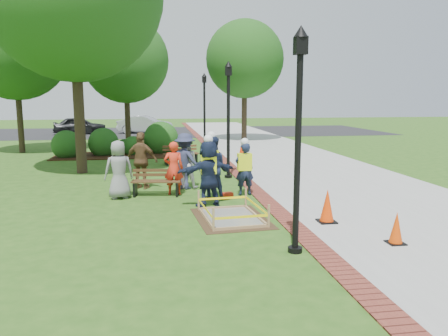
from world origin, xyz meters
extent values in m
plane|color=#285116|center=(0.00, 0.00, 0.00)|extent=(100.00, 100.00, 0.00)
cube|color=#9E9E99|center=(5.00, 10.00, 0.01)|extent=(6.00, 60.00, 0.02)
cube|color=maroon|center=(1.75, 10.00, 0.01)|extent=(0.50, 60.00, 0.03)
cube|color=#381E0F|center=(-3.00, 12.00, 0.02)|extent=(7.00, 3.00, 0.05)
cube|color=black|center=(0.00, 27.00, 0.00)|extent=(36.00, 12.00, 0.01)
cube|color=#47331E|center=(0.42, -0.48, 0.00)|extent=(1.88, 2.43, 0.01)
cube|color=gray|center=(0.42, -0.48, 0.02)|extent=(1.34, 1.89, 0.04)
cube|color=tan|center=(0.42, -0.48, 0.04)|extent=(1.47, 2.02, 0.08)
cube|color=tan|center=(0.42, -0.48, 0.28)|extent=(1.50, 2.05, 0.55)
cube|color=yellow|center=(0.42, -0.48, 0.30)|extent=(1.45, 2.00, 0.06)
cube|color=brown|center=(-1.41, 2.36, 0.45)|extent=(1.52, 0.62, 0.04)
cube|color=brown|center=(-1.38, 2.60, 0.68)|extent=(1.47, 0.23, 0.24)
cube|color=black|center=(-1.41, 2.36, 0.22)|extent=(1.39, 0.66, 0.43)
cube|color=brown|center=(-0.30, 8.59, 0.48)|extent=(1.61, 0.69, 0.04)
cube|color=brown|center=(-0.34, 8.83, 0.72)|extent=(1.54, 0.28, 0.25)
cube|color=black|center=(-0.30, 8.59, 0.23)|extent=(1.47, 0.73, 0.46)
cube|color=black|center=(3.42, -2.89, 0.02)|extent=(0.35, 0.35, 0.05)
cone|color=#E14307|center=(3.42, -2.89, 0.36)|extent=(0.27, 0.27, 0.64)
cube|color=black|center=(2.62, -1.20, 0.03)|extent=(0.42, 0.42, 0.06)
cone|color=#EF3D07|center=(2.62, -1.20, 0.44)|extent=(0.33, 0.33, 0.77)
cube|color=black|center=(2.97, 11.05, 0.03)|extent=(0.41, 0.41, 0.05)
cone|color=red|center=(2.97, 11.05, 0.43)|extent=(0.32, 0.32, 0.75)
cube|color=#AA210D|center=(0.66, 1.68, 0.09)|extent=(0.39, 0.27, 0.18)
cylinder|color=black|center=(1.25, -3.00, 1.90)|extent=(0.12, 0.12, 3.80)
cube|color=black|center=(1.25, -3.00, 3.90)|extent=(0.22, 0.22, 0.32)
cone|color=black|center=(1.25, -3.00, 4.15)|extent=(0.28, 0.28, 0.22)
cylinder|color=black|center=(1.25, -3.00, 0.05)|extent=(0.28, 0.28, 0.10)
cylinder|color=black|center=(1.25, 5.00, 1.90)|extent=(0.12, 0.12, 3.80)
cube|color=black|center=(1.25, 5.00, 3.90)|extent=(0.22, 0.22, 0.32)
cone|color=black|center=(1.25, 5.00, 4.15)|extent=(0.28, 0.28, 0.22)
cylinder|color=black|center=(1.25, 5.00, 0.05)|extent=(0.28, 0.28, 0.10)
cylinder|color=black|center=(1.25, 13.00, 1.90)|extent=(0.12, 0.12, 3.80)
cube|color=black|center=(1.25, 13.00, 3.90)|extent=(0.22, 0.22, 0.32)
cone|color=black|center=(1.25, 13.00, 4.15)|extent=(0.28, 0.28, 0.22)
cylinder|color=black|center=(1.25, 13.00, 0.05)|extent=(0.28, 0.28, 0.10)
cylinder|color=#3D2D1E|center=(-4.33, 6.96, 2.84)|extent=(0.41, 0.41, 5.69)
cylinder|color=#3D2D1E|center=(-3.01, 15.33, 2.08)|extent=(0.32, 0.32, 4.17)
sphere|color=#264F16|center=(-3.01, 15.33, 5.06)|extent=(4.90, 4.90, 4.90)
cylinder|color=#3D2D1E|center=(4.65, 18.87, 2.27)|extent=(0.36, 0.36, 4.53)
sphere|color=#264F16|center=(4.65, 18.87, 5.50)|extent=(5.26, 5.26, 5.26)
cylinder|color=#3D2D1E|center=(-8.58, 14.06, 2.28)|extent=(0.31, 0.31, 4.57)
sphere|color=#264F16|center=(-8.58, 14.06, 5.54)|extent=(5.49, 5.49, 5.49)
sphere|color=#264F16|center=(-5.77, 11.59, 0.00)|extent=(1.47, 1.47, 1.47)
sphere|color=#264F16|center=(-4.06, 12.11, 0.00)|extent=(1.54, 1.54, 1.54)
sphere|color=#264F16|center=(-2.57, 12.12, 0.00)|extent=(1.07, 1.07, 1.07)
sphere|color=#264F16|center=(-1.12, 12.68, 0.00)|extent=(1.84, 1.84, 1.84)
sphere|color=#264F16|center=(-3.05, 12.73, 0.00)|extent=(0.85, 0.85, 0.85)
imported|color=gray|center=(-2.49, 2.19, 0.87)|extent=(0.63, 0.49, 1.73)
imported|color=red|center=(-0.87, 2.47, 0.82)|extent=(0.56, 0.39, 1.64)
imported|color=silver|center=(-0.44, 3.35, 0.83)|extent=(0.58, 0.42, 1.67)
imported|color=brown|center=(-1.87, 3.51, 0.93)|extent=(0.70, 0.58, 1.86)
imported|color=#2E3250|center=(-0.47, 3.26, 0.91)|extent=(0.69, 0.65, 1.82)
imported|color=#1C244A|center=(0.02, 0.88, 0.91)|extent=(0.68, 0.55, 1.83)
cube|color=#D9F314|center=(0.02, 0.88, 1.17)|extent=(0.42, 0.26, 0.52)
sphere|color=white|center=(0.02, 0.88, 1.85)|extent=(0.25, 0.25, 0.25)
imported|color=#172A3D|center=(1.26, 2.04, 0.81)|extent=(0.56, 0.40, 1.61)
cube|color=#D9F314|center=(1.26, 2.04, 1.04)|extent=(0.42, 0.26, 0.52)
sphere|color=white|center=(1.26, 2.04, 1.64)|extent=(0.25, 0.25, 0.25)
imported|color=#1D304B|center=(0.21, 1.75, 0.92)|extent=(0.64, 0.46, 1.85)
cube|color=#D9F314|center=(0.21, 1.75, 1.19)|extent=(0.42, 0.26, 0.52)
sphere|color=white|center=(0.21, 1.75, 1.87)|extent=(0.25, 0.25, 0.25)
imported|color=black|center=(-7.47, 25.89, 0.00)|extent=(2.84, 4.98, 1.53)
imported|color=#B2B3B8|center=(-2.27, 25.79, 0.00)|extent=(3.21, 5.23, 1.59)
camera|label=1|loc=(-1.36, -10.82, 2.99)|focal=35.00mm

